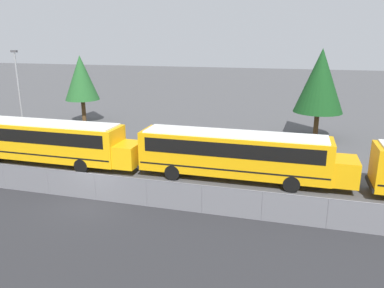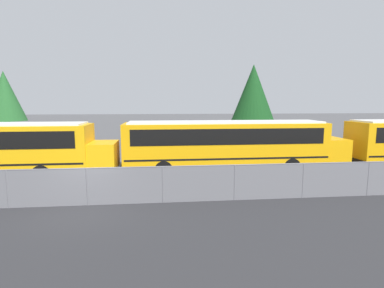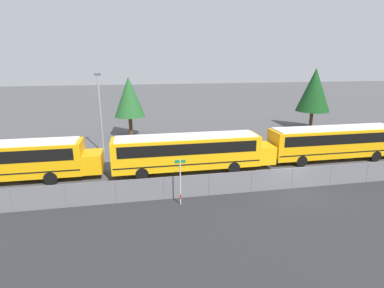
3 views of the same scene
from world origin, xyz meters
TOP-DOWN VIEW (x-y plane):
  - ground_plane at (0.00, 0.00)m, footprint 200.00×200.00m
  - fence at (0.00, -0.00)m, footprint 68.78×0.07m
  - school_bus_2 at (7.27, 5.28)m, footprint 13.70×2.49m
  - tree_0 at (12.60, 17.93)m, footprint 4.38×4.38m
  - tree_1 at (-11.62, 18.05)m, footprint 3.62×3.62m

SIDE VIEW (x-z plane):
  - ground_plane at x=0.00m, z-range 0.00..0.00m
  - fence at x=0.00m, z-range 0.02..1.62m
  - school_bus_2 at x=7.27m, z-range 0.31..3.45m
  - tree_1 at x=-11.62m, z-range 1.23..8.45m
  - tree_0 at x=12.60m, z-range 1.20..9.31m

